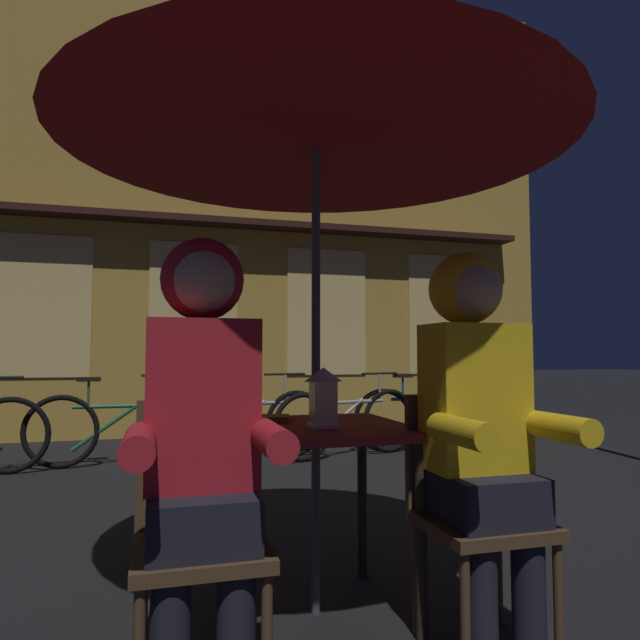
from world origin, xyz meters
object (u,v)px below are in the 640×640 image
(bicycle_second, at_px, (120,428))
(person_left_hooded, at_px, (203,411))
(lantern, at_px, (323,396))
(cafe_table, at_px, (316,450))
(patio_umbrella, at_px, (316,106))
(person_right_hooded, at_px, (478,404))
(bicycle_fourth, at_px, (348,422))
(chair_right, at_px, (471,502))
(bicycle_third, at_px, (248,424))
(bicycle_fifth, at_px, (427,417))
(book, at_px, (265,418))
(chair_left, at_px, (200,524))

(bicycle_second, bearing_deg, person_left_hooded, -82.94)
(lantern, bearing_deg, cafe_table, 90.62)
(person_left_hooded, height_order, bicycle_second, person_left_hooded)
(patio_umbrella, bearing_deg, bicycle_second, 105.81)
(person_right_hooded, bearing_deg, bicycle_second, 110.74)
(bicycle_fourth, bearing_deg, chair_right, -101.70)
(lantern, bearing_deg, patio_umbrella, 90.62)
(cafe_table, height_order, bicycle_third, bicycle_third)
(lantern, distance_m, bicycle_fifth, 4.13)
(lantern, height_order, book, lantern)
(cafe_table, xyz_separation_m, chair_left, (-0.48, -0.37, -0.15))
(patio_umbrella, relative_size, person_left_hooded, 1.65)
(lantern, height_order, person_left_hooded, person_left_hooded)
(bicycle_third, distance_m, book, 3.16)
(chair_left, bearing_deg, lantern, 28.73)
(person_right_hooded, relative_size, bicycle_second, 0.83)
(lantern, distance_m, person_right_hooded, 0.58)
(bicycle_second, height_order, book, bicycle_second)
(cafe_table, distance_m, chair_right, 0.62)
(bicycle_second, relative_size, bicycle_fourth, 1.02)
(bicycle_fifth, height_order, book, bicycle_fifth)
(bicycle_fourth, bearing_deg, bicycle_second, 175.91)
(chair_left, xyz_separation_m, bicycle_fifth, (2.66, 3.74, -0.14))
(bicycle_third, bearing_deg, book, -97.29)
(patio_umbrella, distance_m, chair_right, 1.68)
(person_left_hooded, bearing_deg, bicycle_third, 79.26)
(lantern, relative_size, bicycle_third, 0.14)
(person_right_hooded, bearing_deg, patio_umbrella, 138.43)
(bicycle_third, distance_m, bicycle_fifth, 1.96)
(bicycle_third, height_order, bicycle_fifth, same)
(lantern, distance_m, chair_right, 0.66)
(bicycle_second, height_order, bicycle_fifth, same)
(person_right_hooded, relative_size, bicycle_fifth, 0.83)
(chair_right, distance_m, bicycle_third, 3.65)
(patio_umbrella, relative_size, person_right_hooded, 1.65)
(bicycle_fifth, distance_m, book, 4.01)
(bicycle_fourth, distance_m, bicycle_fifth, 0.98)
(bicycle_fourth, height_order, bicycle_fifth, same)
(person_right_hooded, height_order, bicycle_third, person_right_hooded)
(person_left_hooded, height_order, bicycle_fifth, person_left_hooded)
(patio_umbrella, xyz_separation_m, bicycle_second, (-0.95, 3.34, -1.71))
(chair_left, bearing_deg, book, 60.06)
(patio_umbrella, distance_m, person_left_hooded, 1.37)
(chair_left, xyz_separation_m, person_left_hooded, (-0.00, -0.06, 0.36))
(chair_left, xyz_separation_m, bicycle_third, (0.70, 3.64, -0.14))
(bicycle_fourth, relative_size, bicycle_fifth, 0.98)
(patio_umbrella, bearing_deg, cafe_table, 0.00)
(chair_right, height_order, bicycle_second, chair_right)
(bicycle_fourth, bearing_deg, cafe_table, -110.89)
(lantern, distance_m, bicycle_third, 3.42)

